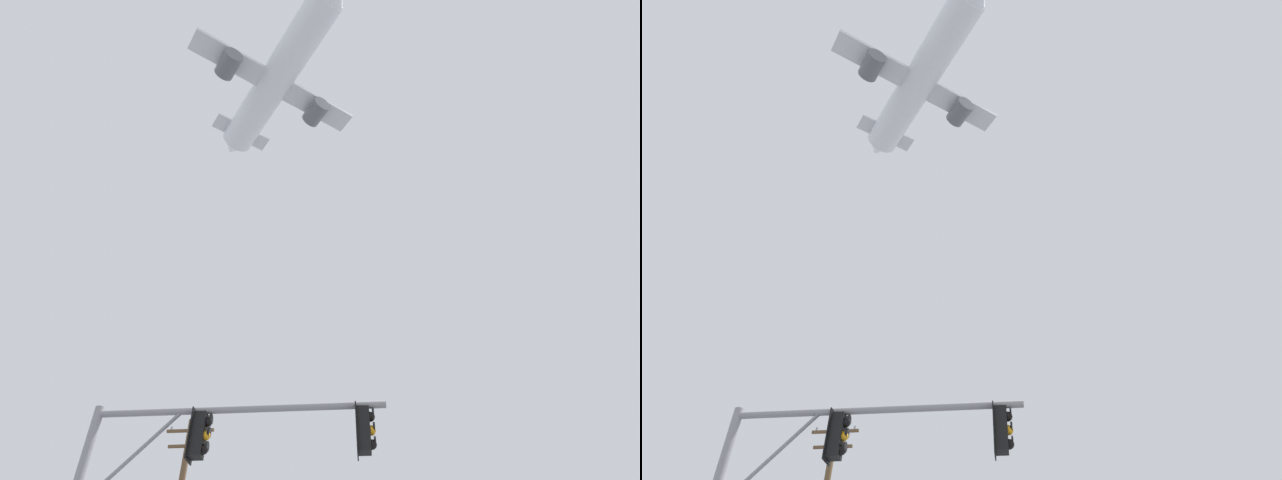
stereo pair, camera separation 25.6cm
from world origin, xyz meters
TOP-DOWN VIEW (x-y plane):
  - signal_pole_near at (-3.71, 6.56)m, footprint 6.24×0.46m
  - airplane at (-6.13, 20.63)m, footprint 14.80×18.13m

SIDE VIEW (x-z plane):
  - signal_pole_near at x=-3.71m, z-range 1.55..7.58m
  - airplane at x=-6.13m, z-range 40.65..46.34m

